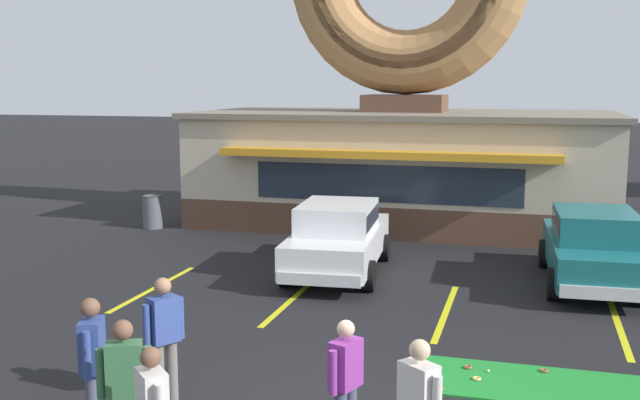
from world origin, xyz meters
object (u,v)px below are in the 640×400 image
(pedestrian_blue_sweater_man, at_px, (346,379))
(trash_bin, at_px, (153,211))
(car_teal, at_px, (594,244))
(pedestrian_beanie_man, at_px, (125,387))
(car_white, at_px, (338,235))
(pedestrian_hooded_kid, at_px, (93,362))
(pedestrian_clipboard_woman, at_px, (164,334))
(golf_ball, at_px, (488,371))

(pedestrian_blue_sweater_man, distance_m, trash_bin, 14.41)
(car_teal, height_order, pedestrian_beanie_man, pedestrian_beanie_man)
(car_white, distance_m, pedestrian_hooded_kid, 8.48)
(pedestrian_hooded_kid, xyz_separation_m, pedestrian_clipboard_woman, (0.30, 1.18, -0.02))
(car_white, height_order, pedestrian_blue_sweater_man, car_white)
(car_white, distance_m, trash_bin, 7.50)
(pedestrian_blue_sweater_man, bearing_deg, pedestrian_beanie_man, -154.10)
(trash_bin, bearing_deg, golf_ball, -40.82)
(car_white, distance_m, pedestrian_blue_sweater_man, 8.15)
(golf_ball, bearing_deg, pedestrian_beanie_man, -133.60)
(car_white, height_order, trash_bin, car_white)
(pedestrian_beanie_man, bearing_deg, car_white, 89.51)
(pedestrian_hooded_kid, xyz_separation_m, pedestrian_beanie_man, (0.71, -0.49, -0.03))
(golf_ball, relative_size, pedestrian_beanie_man, 0.02)
(golf_ball, relative_size, car_white, 0.01)
(car_teal, bearing_deg, pedestrian_blue_sweater_man, -111.30)
(car_teal, bearing_deg, pedestrian_hooded_kid, -124.60)
(car_teal, relative_size, pedestrian_clipboard_woman, 2.72)
(trash_bin, bearing_deg, pedestrian_clipboard_woman, -60.93)
(golf_ball, xyz_separation_m, pedestrian_beanie_man, (-3.65, -3.84, 0.89))
(golf_ball, bearing_deg, car_teal, 72.15)
(pedestrian_blue_sweater_man, height_order, trash_bin, pedestrian_blue_sweater_man)
(pedestrian_hooded_kid, relative_size, pedestrian_clipboard_woman, 1.02)
(car_white, height_order, pedestrian_hooded_kid, pedestrian_hooded_kid)
(pedestrian_clipboard_woman, bearing_deg, golf_ball, 28.04)
(pedestrian_beanie_man, distance_m, trash_bin, 14.15)
(pedestrian_blue_sweater_man, xyz_separation_m, pedestrian_beanie_man, (-2.19, -1.07, 0.09))
(pedestrian_clipboard_woman, bearing_deg, pedestrian_blue_sweater_man, -13.22)
(golf_ball, relative_size, pedestrian_hooded_kid, 0.02)
(car_teal, xyz_separation_m, pedestrian_beanie_man, (-5.45, -9.42, 0.07))
(golf_ball, bearing_deg, pedestrian_hooded_kid, -142.52)
(car_teal, distance_m, pedestrian_beanie_man, 10.89)
(car_teal, xyz_separation_m, pedestrian_hooded_kid, (-6.16, -8.93, 0.10))
(pedestrian_hooded_kid, distance_m, pedestrian_clipboard_woman, 1.22)
(pedestrian_blue_sweater_man, xyz_separation_m, pedestrian_hooded_kid, (-2.90, -0.57, 0.12))
(pedestrian_beanie_man, bearing_deg, pedestrian_clipboard_woman, 103.54)
(pedestrian_clipboard_woman, bearing_deg, pedestrian_beanie_man, -76.46)
(golf_ball, distance_m, car_teal, 5.93)
(car_white, xyz_separation_m, pedestrian_hooded_kid, (-0.78, -8.44, 0.10))
(trash_bin, bearing_deg, pedestrian_beanie_man, -62.80)
(car_white, bearing_deg, car_teal, 5.22)
(car_teal, bearing_deg, trash_bin, 165.17)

